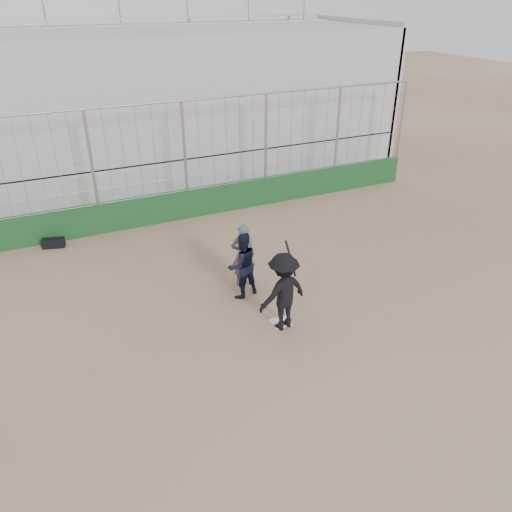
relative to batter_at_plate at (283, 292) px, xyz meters
name	(u,v)px	position (x,y,z in m)	size (l,w,h in m)	color
ground	(280,323)	(0.03, 0.14, -0.97)	(90.00, 90.00, 0.00)	brown
home_plate	(280,322)	(0.03, 0.14, -0.96)	(0.44, 0.44, 0.02)	white
backstop	(187,191)	(0.03, 7.14, -0.01)	(18.10, 0.25, 4.04)	#123B1A
bleachers	(146,106)	(0.03, 12.09, 1.95)	(20.25, 6.70, 6.98)	#999999
batter_at_plate	(283,292)	(0.00, 0.00, 0.00)	(1.37, 0.94, 2.07)	black
catcher_crouched	(243,276)	(-0.31, 1.62, -0.36)	(1.01, 0.86, 1.22)	black
umpire	(243,258)	(-0.05, 2.17, -0.17)	(0.65, 0.42, 1.60)	#474E5A
equipment_bag	(53,243)	(-4.54, 6.68, -0.83)	(0.71, 0.45, 0.32)	black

